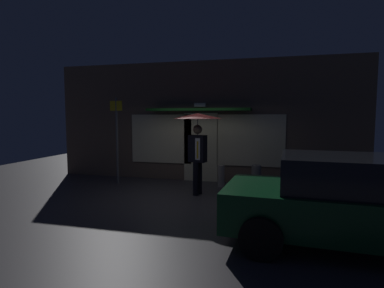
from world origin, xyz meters
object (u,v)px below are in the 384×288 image
at_px(street_sign_post, 117,136).
at_px(sidewalk_bollard, 221,176).
at_px(person_with_umbrella, 198,130).
at_px(parked_car, 358,202).
at_px(sidewalk_bollard_2, 256,177).

distance_m(street_sign_post, sidewalk_bollard, 3.43).
bearing_deg(person_with_umbrella, street_sign_post, 179.82).
height_order(parked_car, sidewalk_bollard, parked_car).
xyz_separation_m(street_sign_post, sidewalk_bollard_2, (4.24, 0.30, -1.15)).
distance_m(parked_car, street_sign_post, 6.88).
xyz_separation_m(street_sign_post, sidewalk_bollard, (3.21, 0.34, -1.17)).
bearing_deg(parked_car, sidewalk_bollard, 130.17).
bearing_deg(parked_car, person_with_umbrella, 144.32).
bearing_deg(street_sign_post, person_with_umbrella, -15.03).
bearing_deg(sidewalk_bollard_2, sidewalk_bollard, 177.61).
bearing_deg(sidewalk_bollard_2, street_sign_post, -176.01).
distance_m(person_with_umbrella, sidewalk_bollard_2, 2.28).
bearing_deg(person_with_umbrella, parked_car, -24.34).
relative_size(sidewalk_bollard, sidewalk_bollard_2, 0.94).
distance_m(parked_car, sidewalk_bollard, 4.63).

